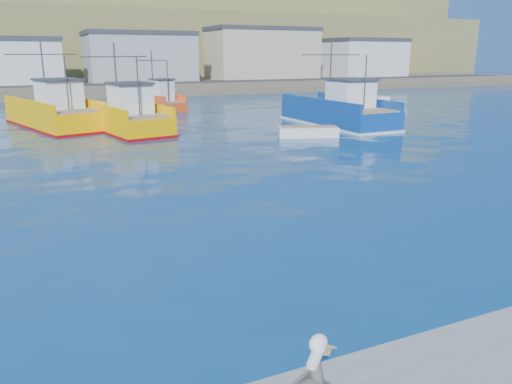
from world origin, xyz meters
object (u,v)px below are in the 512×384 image
trawler_yellow_a (54,113)px  trawler_yellow_b (125,118)px  skiff_mid (308,133)px  boat_orange (159,100)px  skiff_far (374,99)px  trawler_blue (339,112)px

trawler_yellow_a → trawler_yellow_b: 6.36m
skiff_mid → boat_orange: bearing=103.7°
trawler_yellow_a → skiff_mid: (15.57, -12.36, -0.78)m
boat_orange → skiff_far: (25.72, -1.61, -0.65)m
trawler_yellow_b → skiff_mid: (10.94, -8.01, -0.71)m
trawler_yellow_b → skiff_far: size_ratio=2.31×
trawler_blue → skiff_mid: size_ratio=2.69×
trawler_yellow_b → trawler_yellow_a: bearing=136.8°
skiff_far → trawler_yellow_a: bearing=-168.9°
trawler_blue → boat_orange: bearing=121.4°
trawler_yellow_b → trawler_blue: trawler_blue is taller
trawler_yellow_a → skiff_far: 36.85m
boat_orange → skiff_mid: (5.15, -21.08, -0.69)m
trawler_yellow_a → skiff_far: trawler_yellow_a is taller
trawler_blue → boat_orange: size_ratio=1.57×
trawler_yellow_a → trawler_blue: trawler_yellow_a is taller
boat_orange → skiff_mid: boat_orange is taller
trawler_yellow_a → trawler_yellow_b: bearing=-43.2°
skiff_mid → trawler_yellow_b: bearing=143.8°
trawler_yellow_a → trawler_yellow_b: trawler_yellow_a is taller
trawler_yellow_a → skiff_mid: 19.90m
skiff_far → trawler_blue: bearing=-134.9°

